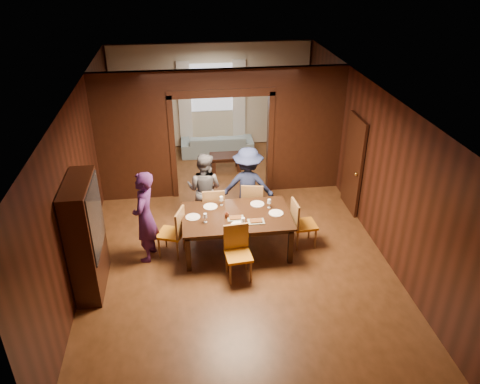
{
  "coord_description": "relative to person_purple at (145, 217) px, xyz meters",
  "views": [
    {
      "loc": [
        -0.87,
        -8.11,
        5.26
      ],
      "look_at": [
        0.15,
        -0.4,
        1.05
      ],
      "focal_mm": 35.0,
      "sensor_mm": 36.0,
      "label": 1
    }
  ],
  "objects": [
    {
      "name": "floor",
      "position": [
        1.63,
        0.79,
        -0.88
      ],
      "size": [
        9.0,
        9.0,
        0.0
      ],
      "primitive_type": "plane",
      "color": "#492B14",
      "rests_on": "ground"
    },
    {
      "name": "platter_b",
      "position": [
        1.98,
        -0.24,
        -0.1
      ],
      "size": [
        0.3,
        0.2,
        0.04
      ],
      "primitive_type": "cube",
      "color": "gray",
      "rests_on": "dining_table"
    },
    {
      "name": "door_right",
      "position": [
        4.33,
        1.29,
        0.17
      ],
      "size": [
        0.06,
        0.9,
        2.1
      ],
      "primitive_type": "cube",
      "color": "black",
      "rests_on": "floor"
    },
    {
      "name": "coffee_table",
      "position": [
        1.82,
        3.6,
        -0.68
      ],
      "size": [
        0.8,
        0.5,
        0.4
      ],
      "primitive_type": "cube",
      "color": "black",
      "rests_on": "floor"
    },
    {
      "name": "chair_right",
      "position": [
        2.96,
        0.03,
        -0.39
      ],
      "size": [
        0.47,
        0.47,
        0.97
      ],
      "primitive_type": null,
      "rotation": [
        0.0,
        0.0,
        1.65
      ],
      "color": "#C16A12",
      "rests_on": "floor"
    },
    {
      "name": "plate_left",
      "position": [
        0.86,
        0.07,
        -0.11
      ],
      "size": [
        0.27,
        0.27,
        0.01
      ],
      "primitive_type": "cylinder",
      "color": "silver",
      "rests_on": "dining_table"
    },
    {
      "name": "curtain_left",
      "position": [
        0.88,
        5.19,
        0.37
      ],
      "size": [
        0.35,
        0.06,
        2.4
      ],
      "primitive_type": "cube",
      "color": "white",
      "rests_on": "back_wall"
    },
    {
      "name": "hutch",
      "position": [
        -0.9,
        -0.71,
        0.12
      ],
      "size": [
        0.4,
        1.2,
        2.0
      ],
      "primitive_type": "cube",
      "color": "black",
      "rests_on": "floor"
    },
    {
      "name": "curtain_right",
      "position": [
        2.38,
        5.19,
        0.37
      ],
      "size": [
        0.35,
        0.06,
        2.4
      ],
      "primitive_type": "cube",
      "color": "white",
      "rests_on": "back_wall"
    },
    {
      "name": "person_purple",
      "position": [
        0.0,
        0.0,
        0.0
      ],
      "size": [
        0.56,
        0.72,
        1.75
      ],
      "primitive_type": "imported",
      "rotation": [
        0.0,
        0.0,
        -1.8
      ],
      "color": "#441D55",
      "rests_on": "floor"
    },
    {
      "name": "platter_a",
      "position": [
        1.63,
        -0.08,
        -0.1
      ],
      "size": [
        0.3,
        0.2,
        0.04
      ],
      "primitive_type": "cube",
      "color": "gray",
      "rests_on": "dining_table"
    },
    {
      "name": "dining_table",
      "position": [
        1.66,
        0.04,
        -0.5
      ],
      "size": [
        2.01,
        1.25,
        0.76
      ],
      "primitive_type": "cube",
      "color": "black",
      "rests_on": "floor"
    },
    {
      "name": "chair_far_l",
      "position": [
        1.28,
        0.84,
        -0.39
      ],
      "size": [
        0.44,
        0.44,
        0.97
      ],
      "primitive_type": null,
      "rotation": [
        0.0,
        0.0,
        3.14
      ],
      "color": "red",
      "rests_on": "floor"
    },
    {
      "name": "wineglass_far",
      "position": [
        1.42,
        0.46,
        -0.03
      ],
      "size": [
        0.08,
        0.08,
        0.18
      ],
      "primitive_type": null,
      "color": "silver",
      "rests_on": "dining_table"
    },
    {
      "name": "ceiling",
      "position": [
        1.63,
        0.79,
        2.02
      ],
      "size": [
        5.5,
        9.0,
        0.02
      ],
      "primitive_type": "cube",
      "color": "silver",
      "rests_on": "room_walls"
    },
    {
      "name": "window_far",
      "position": [
        1.63,
        5.23,
        0.82
      ],
      "size": [
        1.2,
        0.03,
        1.3
      ],
      "primitive_type": "cube",
      "color": "silver",
      "rests_on": "back_wall"
    },
    {
      "name": "room_walls",
      "position": [
        1.63,
        2.68,
        0.63
      ],
      "size": [
        5.52,
        9.01,
        2.9
      ],
      "color": "black",
      "rests_on": "floor"
    },
    {
      "name": "plate_near",
      "position": [
        1.65,
        -0.3,
        -0.11
      ],
      "size": [
        0.27,
        0.27,
        0.01
      ],
      "primitive_type": "cylinder",
      "color": "white",
      "rests_on": "dining_table"
    },
    {
      "name": "condiment_jar",
      "position": [
        1.47,
        -0.02,
        -0.06
      ],
      "size": [
        0.08,
        0.08,
        0.11
      ],
      "primitive_type": null,
      "color": "#461D10",
      "rests_on": "dining_table"
    },
    {
      "name": "wineglass_left",
      "position": [
        1.07,
        -0.13,
        -0.03
      ],
      "size": [
        0.08,
        0.08,
        0.18
      ],
      "primitive_type": null,
      "color": "silver",
      "rests_on": "dining_table"
    },
    {
      "name": "serving_bowl",
      "position": [
        1.74,
        0.21,
        -0.07
      ],
      "size": [
        0.36,
        0.36,
        0.09
      ],
      "primitive_type": "imported",
      "color": "black",
      "rests_on": "dining_table"
    },
    {
      "name": "wineglass_right",
      "position": [
        2.31,
        0.23,
        -0.03
      ],
      "size": [
        0.08,
        0.08,
        0.18
      ],
      "primitive_type": null,
      "color": "silver",
      "rests_on": "dining_table"
    },
    {
      "name": "chair_left",
      "position": [
        0.43,
        0.05,
        -0.39
      ],
      "size": [
        0.56,
        0.56,
        0.97
      ],
      "primitive_type": null,
      "rotation": [
        0.0,
        0.0,
        -1.92
      ],
      "color": "orange",
      "rests_on": "floor"
    },
    {
      "name": "person_navy",
      "position": [
        2.02,
        1.02,
        -0.04
      ],
      "size": [
        1.18,
        0.83,
        1.67
      ],
      "primitive_type": "imported",
      "rotation": [
        0.0,
        0.0,
        2.94
      ],
      "color": "#1B2345",
      "rests_on": "floor"
    },
    {
      "name": "sofa",
      "position": [
        1.7,
        4.64,
        -0.59
      ],
      "size": [
        1.99,
        0.82,
        0.58
      ],
      "primitive_type": "imported",
      "rotation": [
        0.0,
        0.0,
        3.12
      ],
      "color": "#809BA8",
      "rests_on": "floor"
    },
    {
      "name": "person_grey",
      "position": [
        1.13,
        1.11,
        -0.1
      ],
      "size": [
        0.93,
        0.85,
        1.56
      ],
      "primitive_type": "imported",
      "rotation": [
        0.0,
        0.0,
        2.71
      ],
      "color": "#54555B",
      "rests_on": "floor"
    },
    {
      "name": "tumbler",
      "position": [
        1.73,
        -0.3,
        -0.05
      ],
      "size": [
        0.07,
        0.07,
        0.14
      ],
      "primitive_type": "cylinder",
      "color": "white",
      "rests_on": "dining_table"
    },
    {
      "name": "chair_far_r",
      "position": [
        2.1,
        0.96,
        -0.39
      ],
      "size": [
        0.52,
        0.52,
        0.97
      ],
      "primitive_type": null,
      "rotation": [
        0.0,
        0.0,
        2.94
      ],
      "color": "orange",
      "rests_on": "floor"
    },
    {
      "name": "chair_near",
      "position": [
        1.59,
        -0.8,
        -0.39
      ],
      "size": [
        0.48,
        0.48,
        0.97
      ],
      "primitive_type": null,
      "rotation": [
        0.0,
        0.0,
        0.08
      ],
      "color": "orange",
      "rests_on": "floor"
    },
    {
      "name": "plate_far_r",
      "position": [
        2.11,
        0.39,
        -0.11
      ],
      "size": [
        0.27,
        0.27,
        0.01
      ],
      "primitive_type": "cylinder",
      "color": "silver",
      "rests_on": "dining_table"
    },
    {
      "name": "plate_right",
      "position": [
        2.4,
        0.01,
        -0.11
      ],
      "size": [
        0.27,
        0.27,
        0.01
      ],
      "primitive_type": "cylinder",
      "color": "white",
      "rests_on": "dining_table"
    },
    {
      "name": "plate_far_l",
      "position": [
        1.2,
        0.41,
        -0.11
      ],
      "size": [
        0.27,
        0.27,
        0.01
      ],
      "primitive_type": "cylinder",
      "color": "white",
      "rests_on": "dining_table"
    }
  ]
}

